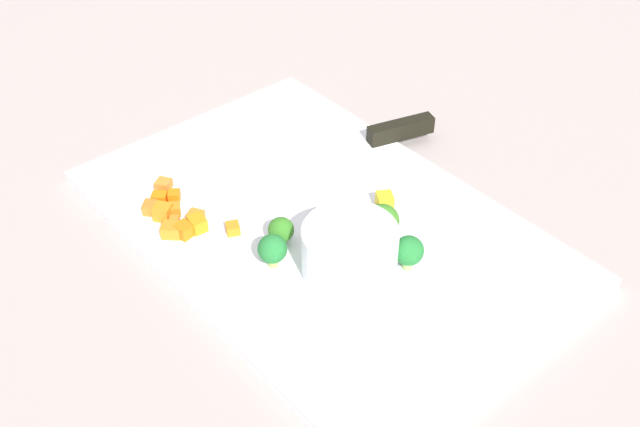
{
  "coord_description": "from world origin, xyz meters",
  "views": [
    {
      "loc": [
        0.44,
        -0.38,
        0.5
      ],
      "look_at": [
        0.0,
        0.0,
        0.02
      ],
      "focal_mm": 43.07,
      "sensor_mm": 36.0,
      "label": 1
    }
  ],
  "objects": [
    {
      "name": "broccoli_floret_1",
      "position": [
        0.06,
        0.03,
        0.03
      ],
      "size": [
        0.03,
        0.03,
        0.04
      ],
      "color": "#89B965",
      "rests_on": "cutting_board"
    },
    {
      "name": "prep_bowl",
      "position": [
        0.07,
        -0.02,
        0.04
      ],
      "size": [
        0.09,
        0.09,
        0.05
      ],
      "primitive_type": "cylinder",
      "color": "white",
      "rests_on": "cutting_board"
    },
    {
      "name": "carrot_dice_3",
      "position": [
        -0.07,
        -0.11,
        0.02
      ],
      "size": [
        0.02,
        0.02,
        0.01
      ],
      "primitive_type": "cube",
      "rotation": [
        0.0,
        0.0,
        0.2
      ],
      "color": "orange",
      "rests_on": "cutting_board"
    },
    {
      "name": "carrot_dice_1",
      "position": [
        -0.12,
        -0.12,
        0.02
      ],
      "size": [
        0.02,
        0.02,
        0.01
      ],
      "primitive_type": "cube",
      "rotation": [
        0.0,
        0.0,
        0.74
      ],
      "color": "orange",
      "rests_on": "cutting_board"
    },
    {
      "name": "carrot_dice_2",
      "position": [
        -0.1,
        -0.1,
        0.02
      ],
      "size": [
        0.02,
        0.02,
        0.01
      ],
      "primitive_type": "cube",
      "rotation": [
        0.0,
        0.0,
        1.05
      ],
      "color": "orange",
      "rests_on": "cutting_board"
    },
    {
      "name": "broccoli_floret_2",
      "position": [
        0.1,
        0.02,
        0.03
      ],
      "size": [
        0.03,
        0.03,
        0.04
      ],
      "color": "#92BD65",
      "rests_on": "cutting_board"
    },
    {
      "name": "carrot_dice_7",
      "position": [
        -0.14,
        -0.09,
        0.02
      ],
      "size": [
        0.02,
        0.02,
        0.01
      ],
      "primitive_type": "cube",
      "rotation": [
        0.0,
        0.0,
        2.14
      ],
      "color": "orange",
      "rests_on": "cutting_board"
    },
    {
      "name": "carrot_dice_11",
      "position": [
        -0.07,
        -0.1,
        0.02
      ],
      "size": [
        0.02,
        0.02,
        0.01
      ],
      "primitive_type": "cube",
      "rotation": [
        0.0,
        0.0,
        1.48
      ],
      "color": "orange",
      "rests_on": "cutting_board"
    },
    {
      "name": "carrot_dice_4",
      "position": [
        -0.12,
        -0.09,
        0.02
      ],
      "size": [
        0.02,
        0.02,
        0.01
      ],
      "primitive_type": "cube",
      "rotation": [
        0.0,
        0.0,
        0.91
      ],
      "color": "orange",
      "rests_on": "cutting_board"
    },
    {
      "name": "carrot_dice_10",
      "position": [
        -0.04,
        -0.08,
        0.02
      ],
      "size": [
        0.02,
        0.02,
        0.01
      ],
      "primitive_type": "cube",
      "rotation": [
        0.0,
        0.0,
        1.13
      ],
      "color": "orange",
      "rests_on": "cutting_board"
    },
    {
      "name": "ground_plane",
      "position": [
        0.0,
        0.0,
        0.0
      ],
      "size": [
        4.0,
        4.0,
        0.0
      ],
      "primitive_type": "plane",
      "color": "#9E938B"
    },
    {
      "name": "carrot_dice_9",
      "position": [
        -0.09,
        -0.11,
        0.02
      ],
      "size": [
        0.01,
        0.01,
        0.01
      ],
      "primitive_type": "cube",
      "rotation": [
        0.0,
        0.0,
        2.42
      ],
      "color": "orange",
      "rests_on": "cutting_board"
    },
    {
      "name": "carrot_dice_8",
      "position": [
        -0.08,
        -0.09,
        0.02
      ],
      "size": [
        0.02,
        0.02,
        0.01
      ],
      "primitive_type": "cube",
      "rotation": [
        0.0,
        0.0,
        0.54
      ],
      "color": "orange",
      "rests_on": "cutting_board"
    },
    {
      "name": "broccoli_floret_3",
      "position": [
        -0.0,
        -0.05,
        0.03
      ],
      "size": [
        0.02,
        0.02,
        0.03
      ],
      "color": "#8FC05B",
      "rests_on": "cutting_board"
    },
    {
      "name": "carrot_dice_6",
      "position": [
        -0.13,
        -0.11,
        0.02
      ],
      "size": [
        0.02,
        0.02,
        0.01
      ],
      "primitive_type": "cube",
      "rotation": [
        0.0,
        0.0,
        2.36
      ],
      "color": "orange",
      "rests_on": "cutting_board"
    },
    {
      "name": "pepper_dice_0",
      "position": [
        0.02,
        0.01,
        0.02
      ],
      "size": [
        0.02,
        0.02,
        0.02
      ],
      "primitive_type": "cube",
      "rotation": [
        0.0,
        0.0,
        0.57
      ],
      "color": "yellow",
      "rests_on": "cutting_board"
    },
    {
      "name": "carrot_dice_5",
      "position": [
        -0.08,
        -0.12,
        0.02
      ],
      "size": [
        0.02,
        0.02,
        0.01
      ],
      "primitive_type": "cube",
      "rotation": [
        0.0,
        0.0,
        0.8
      ],
      "color": "orange",
      "rests_on": "cutting_board"
    },
    {
      "name": "broccoli_floret_0",
      "position": [
        0.02,
        -0.07,
        0.03
      ],
      "size": [
        0.03,
        0.03,
        0.03
      ],
      "color": "#98B754",
      "rests_on": "cutting_board"
    },
    {
      "name": "carrot_dice_0",
      "position": [
        -0.1,
        -0.12,
        0.02
      ],
      "size": [
        0.02,
        0.02,
        0.02
      ],
      "primitive_type": "cube",
      "rotation": [
        0.0,
        0.0,
        0.62
      ],
      "color": "orange",
      "rests_on": "cutting_board"
    },
    {
      "name": "cutting_board",
      "position": [
        0.0,
        0.0,
        0.01
      ],
      "size": [
        0.48,
        0.31,
        0.01
      ],
      "primitive_type": "cube",
      "color": "white",
      "rests_on": "ground_plane"
    },
    {
      "name": "chef_knife",
      "position": [
        -0.08,
        0.09,
        0.02
      ],
      "size": [
        0.13,
        0.37,
        0.02
      ],
      "rotation": [
        0.0,
        0.0,
        4.42
      ],
      "color": "silver",
      "rests_on": "cutting_board"
    },
    {
      "name": "pepper_dice_1",
      "position": [
        0.03,
        0.06,
        0.02
      ],
      "size": [
        0.02,
        0.02,
        0.02
      ],
      "primitive_type": "cube",
      "rotation": [
        0.0,
        0.0,
        1.03
      ],
      "color": "yellow",
      "rests_on": "cutting_board"
    }
  ]
}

